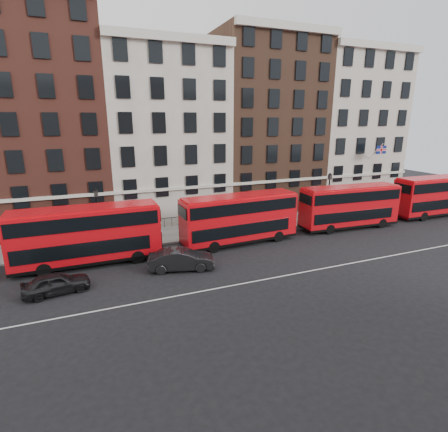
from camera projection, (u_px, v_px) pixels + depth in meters
name	position (u px, v px, depth m)	size (l,w,h in m)	color
ground	(223.00, 274.00, 26.14)	(120.00, 120.00, 0.00)	black
pavement	(185.00, 232.00, 35.50)	(80.00, 5.00, 0.15)	gray
kerb	(192.00, 240.00, 33.27)	(80.00, 0.30, 0.16)	gray
road_centre_line	(234.00, 285.00, 24.36)	(70.00, 0.12, 0.01)	white
building_terrace	(162.00, 128.00, 39.26)	(64.00, 11.95, 22.00)	beige
bus_b	(87.00, 234.00, 27.21)	(11.18, 2.74, 4.69)	red
bus_c	(239.00, 218.00, 31.93)	(11.09, 3.26, 4.60)	red
bus_d	(349.00, 206.00, 36.50)	(10.89, 3.18, 4.52)	red
bus_e	(437.00, 195.00, 41.15)	(11.33, 3.01, 4.73)	red
car_rear	(56.00, 283.00, 23.10)	(1.69, 4.20, 1.43)	black
car_front	(181.00, 259.00, 26.71)	(1.75, 5.02, 1.65)	black
lamp_post_left	(98.00, 215.00, 30.59)	(0.44, 0.44, 5.33)	black
lamp_post_right	(329.00, 194.00, 39.23)	(0.44, 0.44, 5.33)	black
traffic_light	(400.00, 194.00, 42.21)	(0.25, 0.45, 3.27)	black
iron_railings	(179.00, 221.00, 37.31)	(6.60, 0.06, 1.00)	black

